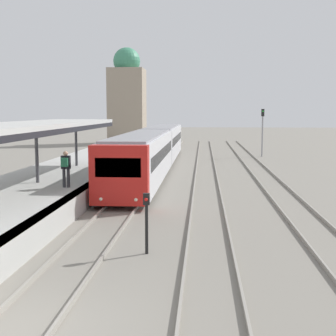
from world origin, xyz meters
TOP-DOWN VIEW (x-y plane):
  - ground_plane at (0.00, 0.00)m, footprint 240.00×240.00m
  - track_platform_line at (0.00, 0.00)m, footprint 1.51×120.00m
  - track_middle_line at (3.92, 0.00)m, footprint 1.51×120.00m
  - platform_canopy at (-4.30, 13.32)m, footprint 4.00×17.66m
  - person_on_platform at (-2.52, 11.96)m, footprint 0.40×0.40m
  - train_near at (0.00, 26.62)m, footprint 2.61×30.70m
  - signal_post_near at (1.96, 5.38)m, footprint 0.20×0.21m
  - signal_mast_far at (9.40, 37.21)m, footprint 0.28×0.29m
  - distant_domed_building at (-6.69, 55.06)m, footprint 4.73×4.73m

SIDE VIEW (x-z plane):
  - ground_plane at x=0.00m, z-range 0.00..0.00m
  - track_platform_line at x=0.00m, z-range 0.00..0.15m
  - track_middle_line at x=3.92m, z-range 0.00..0.15m
  - signal_post_near at x=1.96m, z-range 0.22..2.13m
  - train_near at x=0.00m, z-range 0.17..3.22m
  - person_on_platform at x=-2.52m, z-range 1.11..2.77m
  - signal_mast_far at x=9.40m, z-range 0.62..5.24m
  - platform_canopy at x=-4.30m, z-range 2.29..5.21m
  - distant_domed_building at x=-6.69m, z-range -0.35..12.58m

